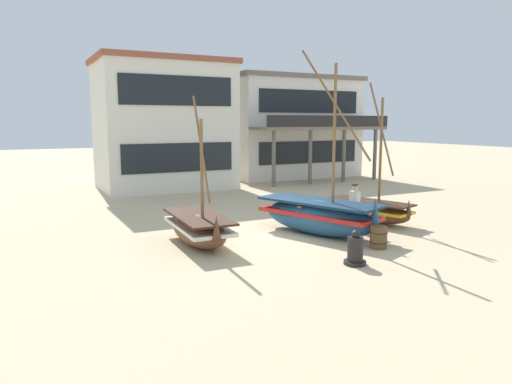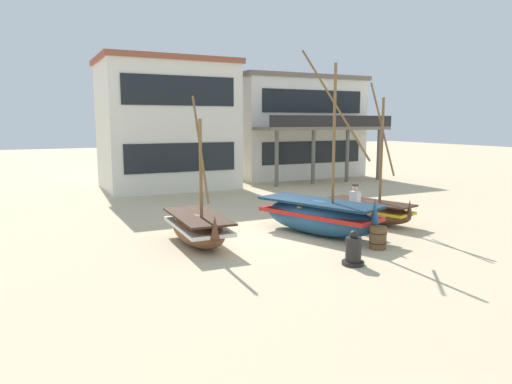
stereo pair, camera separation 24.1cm
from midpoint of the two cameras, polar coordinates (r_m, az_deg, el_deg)
ground_plane at (r=16.07m, az=1.21°, el=-5.41°), size 120.00×120.00×0.00m
fishing_boat_near_left at (r=15.08m, az=-7.42°, el=-4.34°), size 1.53×3.59×4.66m
fishing_boat_centre_large at (r=16.37m, az=7.24°, el=-2.84°), size 2.92×4.66×6.27m
fishing_boat_far_right at (r=18.68m, az=13.15°, el=-2.11°), size 2.12×3.65×5.32m
fisherman_by_hull at (r=17.15m, az=11.43°, el=-1.85°), size 0.26×0.38×1.68m
capstan_winch at (r=13.19m, az=11.41°, el=-7.00°), size 0.62×0.62×0.96m
wooden_barrel at (r=15.00m, az=14.17°, el=-5.32°), size 0.56×0.56×0.70m
harbor_building_main at (r=28.19m, az=-11.28°, el=8.03°), size 7.64×5.35×7.39m
harbor_building_annex at (r=34.33m, az=3.55°, el=7.90°), size 9.45×8.61×7.00m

